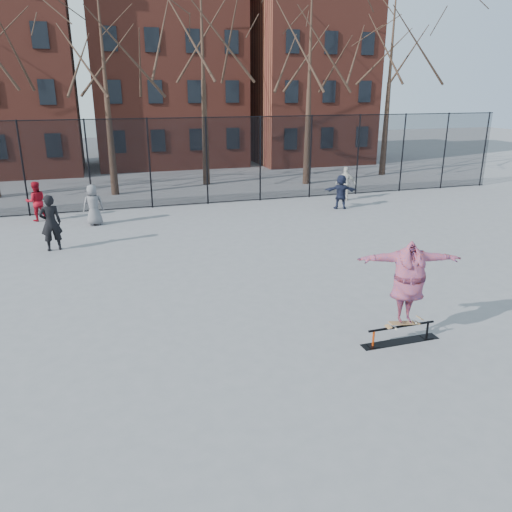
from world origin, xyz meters
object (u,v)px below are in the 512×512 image
object	(u,v)px
skate_rail	(401,335)
bystander_white	(346,184)
bystander_black	(51,223)
skater	(408,282)
bystander_navy	(341,192)
skateboard	(404,323)
bystander_grey	(93,205)
bystander_red	(36,201)

from	to	relation	value
skate_rail	bystander_white	size ratio (longest dim) A/B	1.10
skate_rail	bystander_black	bearing A→B (deg)	129.51
skater	bystander_navy	world-z (taller)	skater
skate_rail	skateboard	xyz separation A→B (m)	(0.06, 0.00, 0.29)
bystander_grey	bystander_white	size ratio (longest dim) A/B	1.00
bystander_red	bystander_white	xyz separation A→B (m)	(13.92, -0.21, 0.00)
bystander_navy	bystander_white	bearing A→B (deg)	-106.52
bystander_black	bystander_white	size ratio (longest dim) A/B	1.16
bystander_white	skateboard	bearing A→B (deg)	93.30
skateboard	bystander_navy	world-z (taller)	bystander_navy
skater	bystander_black	distance (m)	11.90
bystander_black	skate_rail	bearing A→B (deg)	116.82
skateboard	bystander_black	distance (m)	11.91
skate_rail	bystander_navy	world-z (taller)	bystander_navy
skateboard	bystander_red	size ratio (longest dim) A/B	0.47
skateboard	bystander_grey	world-z (taller)	bystander_grey
bystander_white	bystander_navy	bearing A→B (deg)	81.96
skateboard	bystander_black	size ratio (longest dim) A/B	0.40
bystander_red	bystander_navy	distance (m)	13.01
skate_rail	bystander_black	size ratio (longest dim) A/B	0.95
skateboard	skate_rail	bearing A→B (deg)	-180.00
bystander_black	bystander_navy	bearing A→B (deg)	179.83
skater	bystander_white	size ratio (longest dim) A/B	1.34
bystander_white	bystander_grey	bearing A→B (deg)	31.36
skater	bystander_black	xyz separation A→B (m)	(-7.60, 9.15, -0.42)
bystander_grey	bystander_black	distance (m)	3.31
skateboard	bystander_black	bearing A→B (deg)	129.72
bystander_red	skateboard	bearing A→B (deg)	111.95
skateboard	bystander_white	world-z (taller)	bystander_white
bystander_red	bystander_white	distance (m)	13.92
skater	bystander_white	bearing A→B (deg)	81.72
skateboard	bystander_red	xyz separation A→B (m)	(-8.47, 13.58, 0.37)
skater	bystander_navy	distance (m)	12.64
bystander_black	bystander_navy	xyz separation A→B (m)	(12.03, 2.67, -0.17)
bystander_red	bystander_white	bearing A→B (deg)	169.14
skater	skateboard	bearing A→B (deg)	0.00
skateboard	bystander_white	distance (m)	14.45
bystander_black	bystander_red	world-z (taller)	bystander_black
bystander_grey	bystander_red	distance (m)	2.63
skateboard	bystander_black	xyz separation A→B (m)	(-7.60, 9.15, 0.51)
skate_rail	skater	distance (m)	1.22
skate_rail	skateboard	bearing A→B (deg)	0.00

